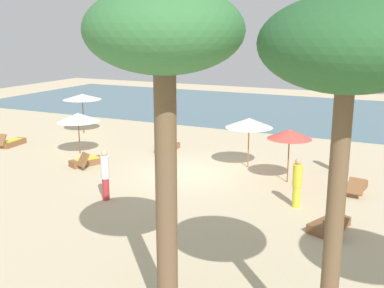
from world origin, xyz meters
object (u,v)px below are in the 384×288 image
(palm_0, at_px, (348,52))
(palm_3, at_px, (164,42))
(lounger_4, at_px, (11,142))
(person_2, at_px, (338,151))
(umbrella_0, at_px, (78,117))
(umbrella_3, at_px, (82,97))
(lounger_1, at_px, (355,187))
(person_0, at_px, (297,183))
(lounger_5, at_px, (329,225))
(umbrella_1, at_px, (249,123))
(umbrella_2, at_px, (290,134))
(person_1, at_px, (105,174))
(lounger_0, at_px, (87,162))
(lounger_3, at_px, (167,147))

(palm_0, bearing_deg, palm_3, 178.25)
(lounger_4, xyz_separation_m, person_2, (15.97, 2.58, 0.71))
(umbrella_0, distance_m, umbrella_3, 4.68)
(lounger_1, xyz_separation_m, person_0, (-1.63, -2.43, 0.69))
(lounger_4, relative_size, lounger_5, 0.95)
(umbrella_1, bearing_deg, umbrella_2, -31.84)
(person_2, bearing_deg, umbrella_2, -124.03)
(umbrella_1, distance_m, umbrella_2, 2.44)
(person_1, bearing_deg, umbrella_2, 41.53)
(umbrella_1, height_order, umbrella_2, umbrella_1)
(palm_3, bearing_deg, person_1, 135.50)
(umbrella_3, xyz_separation_m, lounger_4, (-1.49, -4.09, -1.95))
(umbrella_3, xyz_separation_m, lounger_1, (15.50, -3.87, -1.95))
(umbrella_0, height_order, person_2, umbrella_0)
(umbrella_0, height_order, umbrella_2, umbrella_2)
(umbrella_3, relative_size, person_1, 1.26)
(lounger_0, distance_m, lounger_3, 4.32)
(umbrella_3, height_order, palm_3, palm_3)
(umbrella_0, distance_m, lounger_4, 4.52)
(umbrella_2, distance_m, person_1, 7.17)
(umbrella_1, bearing_deg, umbrella_0, -171.03)
(person_1, bearing_deg, palm_0, -31.83)
(umbrella_3, relative_size, person_2, 1.30)
(palm_0, bearing_deg, person_2, 97.63)
(umbrella_2, relative_size, person_2, 1.21)
(palm_3, bearing_deg, umbrella_3, 133.31)
(lounger_0, height_order, lounger_3, lounger_0)
(person_0, height_order, person_1, person_1)
(lounger_1, relative_size, person_2, 0.99)
(umbrella_2, bearing_deg, umbrella_0, 179.98)
(umbrella_3, xyz_separation_m, person_0, (13.87, -6.30, -1.27))
(umbrella_1, xyz_separation_m, person_0, (3.00, -3.79, -1.12))
(lounger_4, xyz_separation_m, person_0, (15.36, -2.21, 0.69))
(lounger_0, bearing_deg, lounger_4, 168.06)
(umbrella_3, xyz_separation_m, lounger_3, (6.28, -1.47, -1.95))
(umbrella_3, bearing_deg, palm_3, -46.69)
(lounger_1, bearing_deg, palm_3, -104.84)
(lounger_0, bearing_deg, lounger_5, -12.68)
(lounger_1, distance_m, palm_0, 11.29)
(umbrella_1, xyz_separation_m, palm_3, (2.03, -11.17, 3.67))
(umbrella_1, distance_m, person_0, 4.96)
(lounger_1, relative_size, lounger_5, 0.98)
(umbrella_0, bearing_deg, palm_0, -36.68)
(lounger_4, bearing_deg, lounger_1, 0.76)
(lounger_4, distance_m, person_0, 15.53)
(lounger_5, relative_size, person_0, 1.05)
(umbrella_2, xyz_separation_m, palm_3, (-0.05, -9.88, 3.70))
(lounger_0, bearing_deg, lounger_3, 62.80)
(umbrella_0, height_order, palm_3, palm_3)
(umbrella_1, bearing_deg, lounger_3, 167.28)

